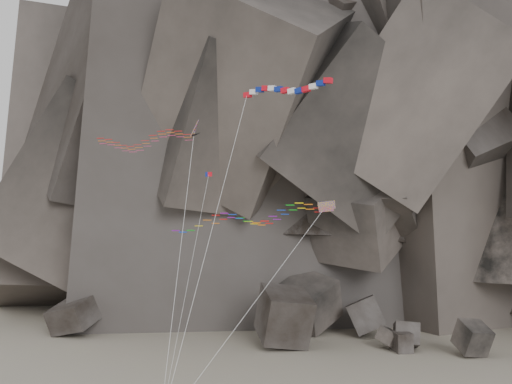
% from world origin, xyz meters
% --- Properties ---
extents(headland, '(110.00, 70.00, 84.00)m').
position_xyz_m(headland, '(0.00, 70.00, 42.00)').
color(headland, '#5C524B').
rests_on(headland, ground).
extents(boulder_field, '(58.30, 20.13, 9.11)m').
position_xyz_m(boulder_field, '(-2.50, 34.40, 2.52)').
color(boulder_field, '#47423F').
rests_on(boulder_field, ground).
extents(delta_kite, '(10.90, 11.50, 23.48)m').
position_xyz_m(delta_kite, '(-8.75, 2.62, 23.42)').
color(delta_kite, red).
rests_on(delta_kite, ground).
extents(banner_kite, '(11.43, 9.97, 25.69)m').
position_xyz_m(banner_kite, '(4.84, 0.12, 26.66)').
color(banner_kite, red).
rests_on(banner_kite, ground).
extents(parafoil_kite, '(15.40, 12.06, 16.27)m').
position_xyz_m(parafoil_kite, '(0.31, 3.79, 16.50)').
color(parafoil_kite, yellow).
rests_on(parafoil_kite, ground).
extents(pennant_kite, '(1.41, 7.54, 18.55)m').
position_xyz_m(pennant_kite, '(-1.63, -1.80, 16.38)').
color(pennant_kite, red).
rests_on(pennant_kite, ground).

